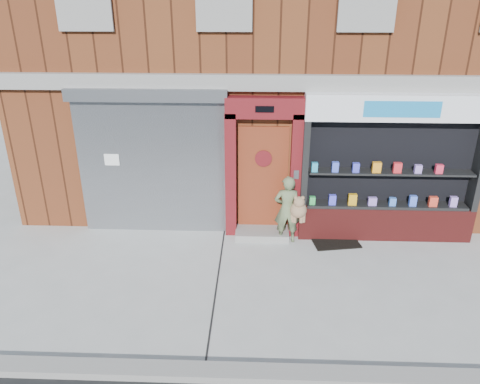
{
  "coord_description": "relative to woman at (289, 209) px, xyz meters",
  "views": [
    {
      "loc": [
        -0.88,
        -6.88,
        4.8
      ],
      "look_at": [
        -1.18,
        1.0,
        1.32
      ],
      "focal_mm": 35.0,
      "sensor_mm": 36.0,
      "label": 1
    }
  ],
  "objects": [
    {
      "name": "shutter_bay",
      "position": [
        -2.78,
        0.4,
        0.99
      ],
      "size": [
        3.1,
        0.3,
        3.04
      ],
      "color": "gray",
      "rests_on": "ground"
    },
    {
      "name": "red_door_bay",
      "position": [
        -0.52,
        0.33,
        0.73
      ],
      "size": [
        1.52,
        0.58,
        2.9
      ],
      "color": "#5A0F14",
      "rests_on": "ground"
    },
    {
      "name": "building",
      "position": [
        0.22,
        4.46,
        3.28
      ],
      "size": [
        12.0,
        8.16,
        8.0
      ],
      "color": "#592814",
      "rests_on": "ground"
    },
    {
      "name": "curb",
      "position": [
        0.22,
        -3.68,
        -0.66
      ],
      "size": [
        60.0,
        0.3,
        0.12
      ],
      "primitive_type": "cube",
      "color": "gray",
      "rests_on": "ground"
    },
    {
      "name": "pharmacy_bay",
      "position": [
        1.97,
        0.28,
        0.65
      ],
      "size": [
        3.5,
        0.41,
        3.0
      ],
      "color": "maroon",
      "rests_on": "ground"
    },
    {
      "name": "woman",
      "position": [
        0.0,
        0.0,
        0.0
      ],
      "size": [
        0.64,
        0.44,
        1.42
      ],
      "color": "#5D6B46",
      "rests_on": "ground"
    },
    {
      "name": "ground",
      "position": [
        0.22,
        -1.53,
        -0.72
      ],
      "size": [
        80.0,
        80.0,
        0.0
      ],
      "primitive_type": "plane",
      "color": "#9E9E99",
      "rests_on": "ground"
    },
    {
      "name": "doormat",
      "position": [
        0.97,
        0.01,
        -0.71
      ],
      "size": [
        1.02,
        0.8,
        0.02
      ],
      "primitive_type": "cube",
      "rotation": [
        0.0,
        0.0,
        0.17
      ],
      "color": "black",
      "rests_on": "ground"
    }
  ]
}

